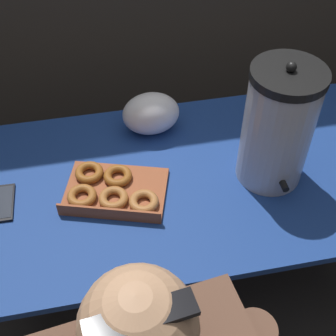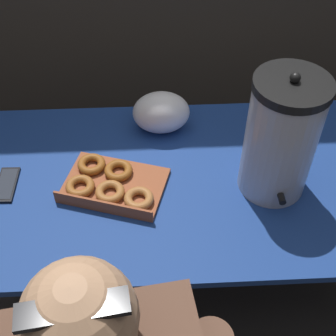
% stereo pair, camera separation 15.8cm
% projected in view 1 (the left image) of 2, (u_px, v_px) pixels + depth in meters
% --- Properties ---
extents(ground_plane, '(12.00, 12.00, 0.00)m').
position_uv_depth(ground_plane, '(185.00, 279.00, 2.15)').
color(ground_plane, '#2D2B28').
extents(folding_table, '(1.57, 0.81, 0.70)m').
position_uv_depth(folding_table, '(190.00, 184.00, 1.67)').
color(folding_table, navy).
rests_on(folding_table, ground).
extents(donut_box, '(0.39, 0.32, 0.05)m').
position_uv_depth(donut_box, '(112.00, 190.00, 1.57)').
color(donut_box, brown).
rests_on(donut_box, folding_table).
extents(coffee_urn, '(0.23, 0.26, 0.46)m').
position_uv_depth(coffee_urn, '(278.00, 127.00, 1.49)').
color(coffee_urn, '#B7B7BC').
rests_on(coffee_urn, folding_table).
extents(cell_phone, '(0.07, 0.16, 0.01)m').
position_uv_depth(cell_phone, '(4.00, 204.00, 1.55)').
color(cell_phone, black).
rests_on(cell_phone, folding_table).
extents(plastic_bag, '(0.21, 0.15, 0.16)m').
position_uv_depth(plastic_bag, '(151.00, 114.00, 1.75)').
color(plastic_bag, white).
rests_on(plastic_bag, folding_table).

